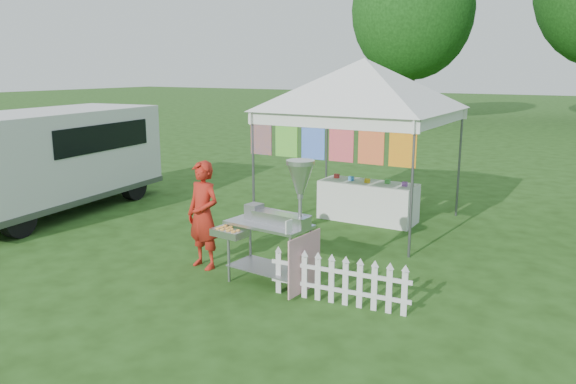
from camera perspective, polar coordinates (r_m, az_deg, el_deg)
The scene contains 8 objects.
ground at distance 7.63m, azimuth -3.29°, elevation -9.26°, with size 120.00×120.00×0.00m, color #214012.
canopy_main at distance 10.18m, azimuth 7.76°, elevation 13.28°, with size 4.24×4.24×3.45m.
tree_left at distance 31.64m, azimuth 12.55°, elevation 17.66°, with size 6.40×6.40×9.53m.
donut_cart at distance 7.17m, azimuth -0.87°, elevation -2.18°, with size 1.30×0.81×1.72m.
vendor at distance 8.08m, azimuth -8.61°, elevation -2.33°, with size 0.57×0.37×1.56m, color #AC2015.
cargo_van at distance 12.12m, azimuth -22.86°, elevation 3.23°, with size 2.52×5.03×2.01m.
picket_fence at distance 6.93m, azimuth 5.14°, elevation -9.07°, with size 1.79×0.19×0.56m.
display_table at distance 10.68m, azimuth 8.10°, elevation -0.96°, with size 1.80×0.70×0.73m, color white.
Camera 1 is at (3.96, -5.88, 2.83)m, focal length 35.00 mm.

